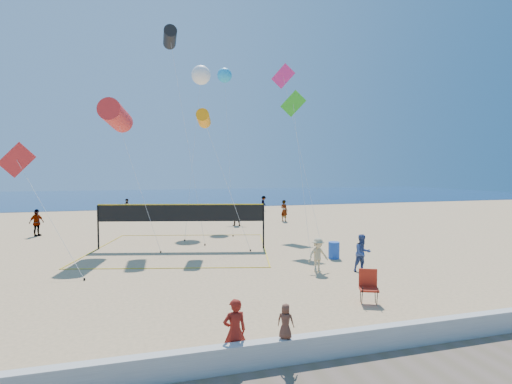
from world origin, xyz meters
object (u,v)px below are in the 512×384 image
object	(u,v)px
camp_chair	(368,284)
volleyball_net	(181,218)
trash_barrel	(334,250)
woman	(235,332)

from	to	relation	value
camp_chair	volleyball_net	bearing A→B (deg)	138.37
camp_chair	trash_barrel	distance (m)	6.91
woman	trash_barrel	bearing A→B (deg)	-132.22
woman	trash_barrel	xyz separation A→B (m)	(7.49, 9.50, -0.35)
woman	volleyball_net	xyz separation A→B (m)	(0.26, 14.35, 1.02)
woman	trash_barrel	size ratio (longest dim) A/B	1.82
camp_chair	volleyball_net	world-z (taller)	volleyball_net
trash_barrel	woman	bearing A→B (deg)	-128.24
camp_chair	volleyball_net	size ratio (longest dim) A/B	0.11
camp_chair	volleyball_net	xyz separation A→B (m)	(-5.10, 11.42, 1.15)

